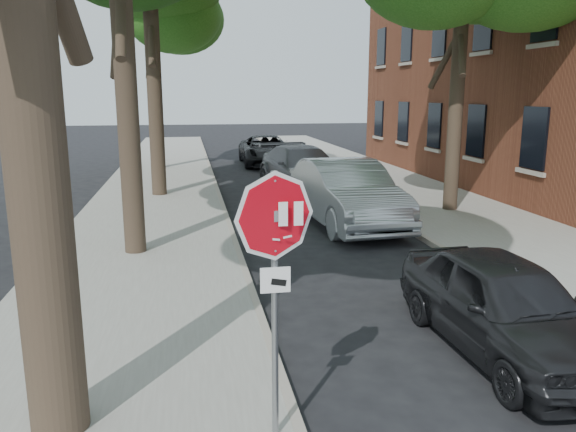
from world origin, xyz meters
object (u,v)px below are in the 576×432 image
object	(u,v)px
car_c	(303,168)
tree_far	(151,2)
car_b	(346,193)
car_a	(504,305)
stop_sign	(275,256)
car_d	(266,150)

from	to	relation	value
car_c	tree_far	bearing A→B (deg)	122.06
car_b	car_a	bearing A→B (deg)	-93.86
stop_sign	car_c	world-z (taller)	stop_sign
car_b	car_d	world-z (taller)	car_b
stop_sign	car_b	world-z (taller)	stop_sign
stop_sign	car_d	distance (m)	22.31
stop_sign	car_b	distance (m)	9.74
stop_sign	car_a	bearing A→B (deg)	24.81
stop_sign	car_c	bearing A→B (deg)	77.31
car_a	car_c	distance (m)	13.14
car_a	tree_far	bearing A→B (deg)	103.61
tree_far	car_c	world-z (taller)	tree_far
tree_far	car_d	world-z (taller)	tree_far
car_b	car_d	distance (m)	12.97
car_b	stop_sign	bearing A→B (deg)	-113.79
car_c	car_d	world-z (taller)	car_c
car_a	car_b	distance (m)	7.58
car_d	tree_far	bearing A→B (deg)	-168.71
car_c	car_b	bearing A→B (deg)	-97.35
tree_far	car_a	distance (m)	21.35
tree_far	car_a	world-z (taller)	tree_far
car_c	car_d	xyz separation A→B (m)	(-0.27, 7.40, -0.07)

